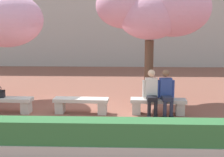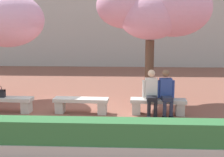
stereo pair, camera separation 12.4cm
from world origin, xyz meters
name	(u,v)px [view 1 (the left image)]	position (x,y,z in m)	size (l,w,h in m)	color
ground_plane	(81,113)	(0.00, 0.00, 0.00)	(100.00, 100.00, 0.00)	brown
stone_bench_west_end	(5,103)	(-2.22, 0.00, 0.30)	(1.60, 0.49, 0.45)	#BCB7AD
stone_bench_near_west	(81,103)	(0.00, 0.00, 0.30)	(1.60, 0.49, 0.45)	#BCB7AD
stone_bench_center	(158,104)	(2.22, 0.00, 0.30)	(1.60, 0.49, 0.45)	#BCB7AD
person_seated_left	(152,91)	(2.02, -0.05, 0.70)	(0.51, 0.69, 1.29)	black
person_seated_right	(166,91)	(2.43, -0.05, 0.70)	(0.51, 0.70, 1.29)	black
cherry_tree_main	(155,10)	(2.21, 1.45, 3.01)	(3.69, 2.37, 3.97)	#513828
planter_hedge_foreground	(58,141)	(0.00, -3.22, 0.39)	(8.45, 0.50, 0.80)	#BCB7AD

